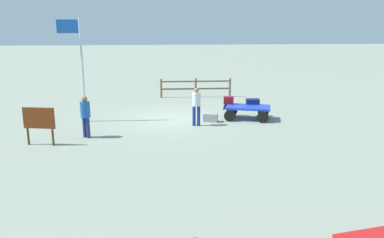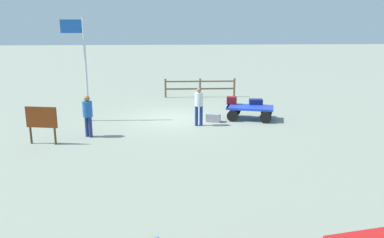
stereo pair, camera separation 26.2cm
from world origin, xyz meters
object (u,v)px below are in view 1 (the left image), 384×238
object	(u,v)px
suitcase_navy	(210,118)
signboard	(39,120)
suitcase_maroon	(229,100)
flagpole	(79,60)
worker_lead	(196,104)
suitcase_olive	(253,101)
worker_trailing	(85,113)
luggage_cart	(247,109)

from	to	relation	value
suitcase_navy	signboard	bearing A→B (deg)	23.91
suitcase_maroon	flagpole	xyz separation A→B (m)	(6.72, 0.41, 1.99)
worker_lead	suitcase_olive	bearing A→B (deg)	-153.10
worker_lead	worker_trailing	bearing A→B (deg)	18.08
suitcase_olive	worker_lead	bearing A→B (deg)	26.90
luggage_cart	suitcase_navy	world-z (taller)	luggage_cart
worker_trailing	signboard	distance (m)	1.72
suitcase_navy	luggage_cart	bearing A→B (deg)	-169.21
suitcase_maroon	worker_lead	world-z (taller)	worker_lead
suitcase_maroon	flagpole	distance (m)	7.02
worker_lead	flagpole	bearing A→B (deg)	-12.88
suitcase_navy	worker_lead	distance (m)	1.23
flagpole	signboard	size ratio (longest dim) A/B	3.26
suitcase_olive	signboard	size ratio (longest dim) A/B	0.46
suitcase_navy	suitcase_olive	bearing A→B (deg)	-159.56
suitcase_olive	signboard	bearing A→B (deg)	23.09
worker_trailing	flagpole	world-z (taller)	flagpole
suitcase_olive	suitcase_maroon	size ratio (longest dim) A/B	1.24
suitcase_olive	suitcase_navy	size ratio (longest dim) A/B	0.93
suitcase_olive	flagpole	bearing A→B (deg)	1.93
luggage_cart	suitcase_navy	size ratio (longest dim) A/B	3.32
luggage_cart	suitcase_navy	bearing A→B (deg)	10.79
luggage_cart	suitcase_olive	xyz separation A→B (m)	(-0.38, -0.45, 0.28)
suitcase_olive	signboard	distance (m)	9.47
suitcase_olive	suitcase_navy	world-z (taller)	suitcase_olive
luggage_cart	worker_trailing	xyz separation A→B (m)	(6.83, 2.41, 0.52)
suitcase_maroon	luggage_cart	bearing A→B (deg)	140.90
suitcase_olive	suitcase_navy	bearing A→B (deg)	20.44
worker_trailing	suitcase_maroon	bearing A→B (deg)	-153.75
suitcase_olive	flagpole	xyz separation A→B (m)	(7.85, 0.26, 2.04)
worker_lead	signboard	xyz separation A→B (m)	(5.92, 2.29, -0.04)
suitcase_olive	flagpole	distance (m)	8.11
luggage_cart	suitcase_olive	size ratio (longest dim) A/B	3.57
suitcase_olive	worker_lead	world-z (taller)	worker_lead
luggage_cart	signboard	size ratio (longest dim) A/B	1.65
suitcase_maroon	worker_lead	size ratio (longest dim) A/B	0.32
suitcase_olive	suitcase_maroon	bearing A→B (deg)	-7.31
worker_trailing	suitcase_olive	bearing A→B (deg)	-158.37
flagpole	signboard	world-z (taller)	flagpole
luggage_cart	flagpole	xyz separation A→B (m)	(7.46, -0.19, 2.32)
suitcase_maroon	suitcase_olive	bearing A→B (deg)	172.69
suitcase_maroon	worker_lead	xyz separation A→B (m)	(1.68, 1.56, 0.18)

